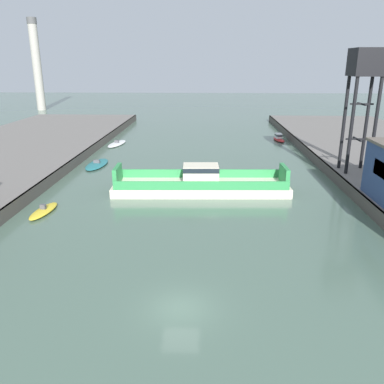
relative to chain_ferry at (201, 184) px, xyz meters
The scene contains 8 objects.
ground_plane 24.85m from the chain_ferry, 91.95° to the right, with size 400.00×400.00×0.00m, color #4C6656.
chain_ferry is the anchor object (origin of this frame).
moored_boat_near_left 18.64m from the chain_ferry, 154.43° to the right, with size 2.14×5.56×0.98m.
moored_boat_near_right 38.60m from the chain_ferry, 66.08° to the left, with size 2.29×5.74×1.46m.
moored_boat_mid_left 20.91m from the chain_ferry, 142.75° to the left, with size 3.05×7.83×0.94m.
moored_boat_mid_right 34.25m from the chain_ferry, 120.24° to the left, with size 3.43×8.04×0.88m.
crane_tower 25.10m from the chain_ferry, 15.14° to the left, with size 3.87×3.87×15.71m.
smokestack_distant_a 106.89m from the chain_ferry, 122.48° to the left, with size 3.11×3.11×29.63m.
Camera 1 is at (1.65, -22.19, 15.36)m, focal length 36.82 mm.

